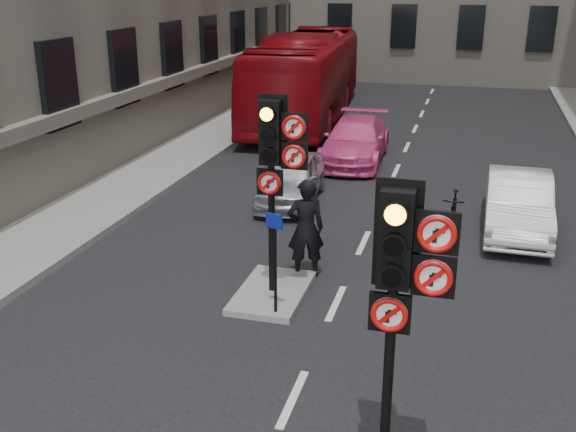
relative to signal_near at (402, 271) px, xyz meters
The scene contains 11 objects.
pavement_left 14.24m from the signal_near, 128.28° to the left, with size 3.00×50.00×0.16m, color gray.
centre_island 5.44m from the signal_near, 123.83° to the left, with size 1.20×2.00×0.12m, color gray.
signal_near is the anchor object (origin of this frame).
signal_far 4.77m from the signal_near, 123.02° to the left, with size 0.91×0.40×3.58m.
car_silver 10.32m from the signal_near, 111.93° to the left, with size 1.46×3.63×1.24m, color #B5B7BD.
car_white 9.09m from the signal_near, 78.52° to the left, with size 1.40×4.02×1.32m, color silver.
car_pink 14.21m from the signal_near, 101.86° to the left, with size 1.85×4.54×1.32m, color #EA4491.
bus_red 20.68m from the signal_near, 106.84° to the left, with size 2.86×12.21×3.40m, color maroon.
motorcycle 8.32m from the signal_near, 87.40° to the left, with size 0.46×1.63×0.98m, color black.
motorcyclist 5.74m from the signal_near, 114.76° to the left, with size 0.72×0.47×1.98m, color black.
info_sign 4.19m from the signal_near, 126.78° to the left, with size 0.30×0.13×1.80m.
Camera 1 is at (2.06, -5.71, 5.61)m, focal length 42.00 mm.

